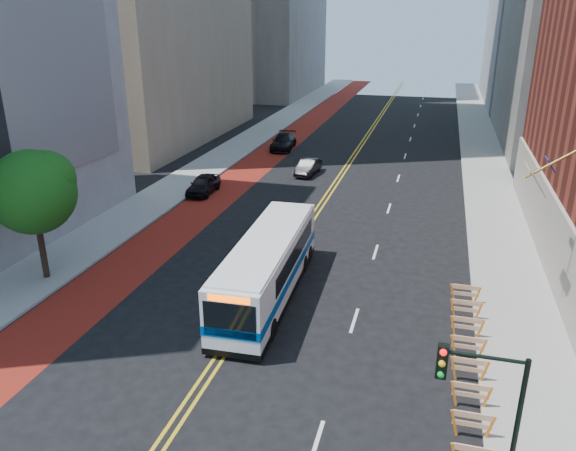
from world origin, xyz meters
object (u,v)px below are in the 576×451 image
at_px(traffic_signal, 483,402).
at_px(car_b, 308,167).
at_px(transit_bus, 268,266).
at_px(car_a, 203,184).
at_px(car_c, 283,142).
at_px(street_tree, 34,189).

distance_m(traffic_signal, car_b, 35.09).
height_order(transit_bus, car_a, transit_bus).
bearing_deg(transit_bus, traffic_signal, -51.95).
height_order(car_a, car_c, car_c).
bearing_deg(street_tree, car_c, 83.06).
height_order(transit_bus, car_b, transit_bus).
relative_size(street_tree, transit_bus, 0.59).
xyz_separation_m(street_tree, car_a, (1.94, 15.86, -4.20)).
bearing_deg(transit_bus, car_c, 102.24).
distance_m(street_tree, car_c, 32.30).
bearing_deg(car_a, transit_bus, -58.66).
bearing_deg(transit_bus, street_tree, -175.95).
xyz_separation_m(traffic_signal, transit_bus, (-9.05, 10.78, -2.10)).
xyz_separation_m(transit_bus, car_b, (-3.15, 21.98, -0.97)).
bearing_deg(car_c, street_tree, -101.63).
bearing_deg(transit_bus, car_b, 96.19).
height_order(traffic_signal, car_a, traffic_signal).
relative_size(transit_bus, car_b, 2.90).
xyz_separation_m(car_a, car_c, (1.93, 15.93, 0.03)).
relative_size(traffic_signal, car_b, 1.30).
bearing_deg(car_c, traffic_signal, -72.59).
xyz_separation_m(street_tree, car_c, (3.87, 31.79, -4.17)).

